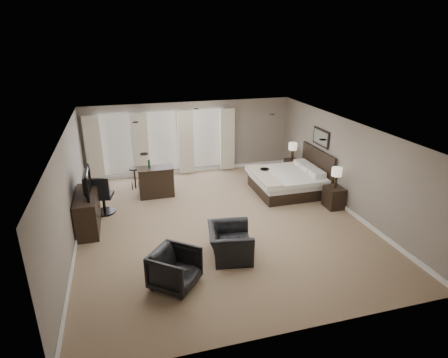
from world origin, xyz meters
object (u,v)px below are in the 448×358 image
object	(u,v)px
tv	(85,192)
bar_stool_left	(135,178)
nightstand_far	(291,167)
nightstand_near	(334,197)
desk_chair	(103,194)
bed	(286,172)
lamp_far	(292,151)
lamp_near	(336,178)
dresser	(88,211)
bar_counter	(156,182)
armchair_near	(230,238)
bar_stool_right	(163,176)
armchair_far	(175,267)

from	to	relation	value
tv	bar_stool_left	world-z (taller)	tv
nightstand_far	nightstand_near	bearing A→B (deg)	-90.00
nightstand_far	desk_chair	size ratio (longest dim) A/B	0.48
bed	lamp_far	distance (m)	1.71
lamp_near	tv	bearing A→B (deg)	174.93
nightstand_near	lamp_far	bearing A→B (deg)	90.00
bed	dresser	xyz separation A→B (m)	(-6.03, -0.84, -0.20)
lamp_near	bar_counter	distance (m)	5.47
tv	desk_chair	xyz separation A→B (m)	(0.38, 0.83, -0.46)
dresser	armchair_near	distance (m)	3.95
lamp_far	armchair_near	bearing A→B (deg)	-128.92
bar_counter	bar_stool_right	distance (m)	0.77
armchair_near	lamp_far	bearing A→B (deg)	-28.48
lamp_near	dresser	bearing A→B (deg)	174.93
armchair_near	desk_chair	xyz separation A→B (m)	(-2.83, 3.14, 0.09)
lamp_far	bar_stool_right	xyz separation A→B (m)	(-4.66, 0.05, -0.50)
lamp_near	nightstand_far	bearing A→B (deg)	90.00
bed	lamp_near	world-z (taller)	bed
bed	armchair_near	size ratio (longest dim) A/B	1.92
bar_counter	tv	bearing A→B (deg)	-140.12
bar_stool_right	bed	bearing A→B (deg)	-21.67
nightstand_near	tv	distance (m)	6.98
tv	armchair_far	xyz separation A→B (m)	(1.83, -3.06, -0.60)
tv	lamp_far	bearing A→B (deg)	-71.72
bed	lamp_near	size ratio (longest dim) A/B	3.51
lamp_far	armchair_far	bearing A→B (deg)	-133.61
nightstand_near	bar_stool_right	xyz separation A→B (m)	(-4.66, 2.95, 0.06)
lamp_far	bar_stool_right	world-z (taller)	lamp_far
lamp_far	bar_counter	distance (m)	5.02
desk_chair	nightstand_near	bearing A→B (deg)	179.03
armchair_near	bed	bearing A→B (deg)	-31.44
lamp_far	dresser	size ratio (longest dim) A/B	0.38
dresser	armchair_far	distance (m)	3.56
dresser	bar_stool_left	world-z (taller)	dresser
lamp_near	lamp_far	bearing A→B (deg)	90.00
tv	bar_stool_left	bearing A→B (deg)	-28.48
nightstand_far	bar_stool_left	world-z (taller)	bar_stool_left
dresser	armchair_far	xyz separation A→B (m)	(1.83, -3.06, -0.04)
armchair_near	nightstand_near	bearing A→B (deg)	-54.96
desk_chair	armchair_near	bearing A→B (deg)	143.45
bed	bar_counter	xyz separation A→B (m)	(-4.07, 0.80, -0.20)
lamp_far	tv	size ratio (longest dim) A/B	0.57
lamp_far	bar_counter	xyz separation A→B (m)	(-4.96, -0.65, -0.40)
desk_chair	tv	bearing A→B (deg)	77.02
lamp_far	bar_stool_right	bearing A→B (deg)	179.40
lamp_near	armchair_far	size ratio (longest dim) A/B	0.69
armchair_far	desk_chair	xyz separation A→B (m)	(-1.45, 3.89, 0.14)
nightstand_far	desk_chair	world-z (taller)	desk_chair
nightstand_far	desk_chair	bearing A→B (deg)	-167.43
lamp_far	bar_stool_left	distance (m)	5.61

